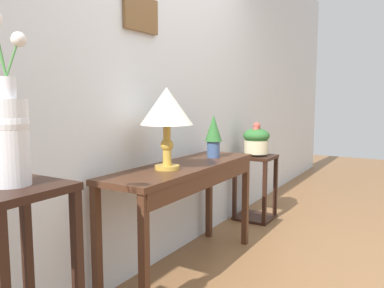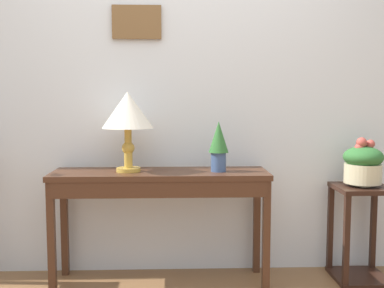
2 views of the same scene
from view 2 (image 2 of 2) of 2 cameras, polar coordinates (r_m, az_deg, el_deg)
back_wall_with_art at (r=3.27m, az=-1.53°, el=8.76°), size 9.00×0.13×2.80m
console_table at (r=3.00m, az=-3.95°, el=-5.35°), size 1.40×0.40×0.75m
table_lamp at (r=2.99m, az=-7.94°, el=3.80°), size 0.33×0.33×0.51m
potted_plant_on_console at (r=2.97m, az=3.30°, el=0.04°), size 0.13×0.13×0.32m
pedestal_stand_right at (r=3.35m, az=20.08°, el=-10.30°), size 0.35×0.35×0.64m
planter_bowl_wide_right at (r=3.26m, az=20.36°, el=-2.27°), size 0.26×0.26×0.33m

